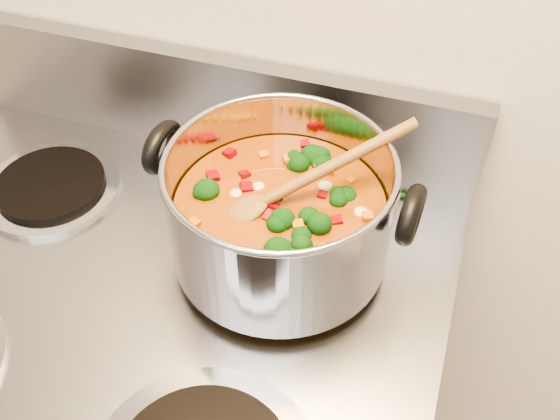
{
  "coord_description": "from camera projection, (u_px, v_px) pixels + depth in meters",
  "views": [
    {
      "loc": [
        0.27,
        0.8,
        1.54
      ],
      "look_at": [
        0.11,
        1.3,
        1.01
      ],
      "focal_mm": 40.0,
      "sensor_mm": 36.0,
      "label": 1
    }
  ],
  "objects": [
    {
      "name": "stockpot",
      "position": [
        280.0,
        213.0,
        0.75
      ],
      "size": [
        0.33,
        0.27,
        0.16
      ],
      "rotation": [
        0.0,
        0.0,
        -0.05
      ],
      "color": "#A1A1A8",
      "rests_on": "electric_range"
    },
    {
      "name": "cooktop_crumbs",
      "position": [
        400.0,
        306.0,
        0.75
      ],
      "size": [
        0.02,
        0.17,
        0.01
      ],
      "color": "black",
      "rests_on": "electric_range"
    },
    {
      "name": "wooden_spoon",
      "position": [
        288.0,
        189.0,
        0.73
      ],
      "size": [
        0.21,
        0.17,
        0.11
      ],
      "rotation": [
        0.0,
        0.0,
        0.64
      ],
      "color": "olive",
      "rests_on": "stockpot"
    }
  ]
}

